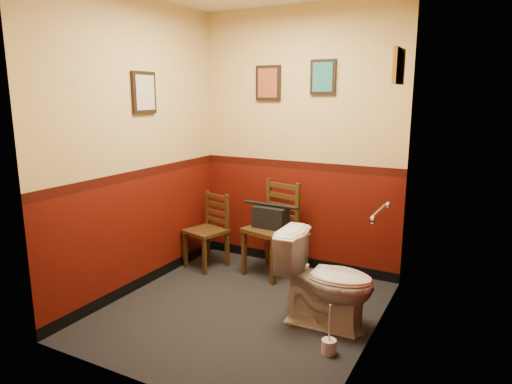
# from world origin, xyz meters

# --- Properties ---
(floor) EXTENTS (2.20, 2.40, 0.00)m
(floor) POSITION_xyz_m (0.00, 0.00, 0.00)
(floor) COLOR black
(floor) RESTS_ON ground
(wall_back) EXTENTS (2.20, 0.00, 2.70)m
(wall_back) POSITION_xyz_m (0.00, 1.20, 1.35)
(wall_back) COLOR #4A0E07
(wall_back) RESTS_ON ground
(wall_front) EXTENTS (2.20, 0.00, 2.70)m
(wall_front) POSITION_xyz_m (0.00, -1.20, 1.35)
(wall_front) COLOR #4A0E07
(wall_front) RESTS_ON ground
(wall_left) EXTENTS (0.00, 2.40, 2.70)m
(wall_left) POSITION_xyz_m (-1.10, 0.00, 1.35)
(wall_left) COLOR #4A0E07
(wall_left) RESTS_ON ground
(wall_right) EXTENTS (0.00, 2.40, 2.70)m
(wall_right) POSITION_xyz_m (1.10, 0.00, 1.35)
(wall_right) COLOR #4A0E07
(wall_right) RESTS_ON ground
(grab_bar) EXTENTS (0.05, 0.56, 0.06)m
(grab_bar) POSITION_xyz_m (1.07, 0.25, 0.95)
(grab_bar) COLOR silver
(grab_bar) RESTS_ON wall_right
(framed_print_back_a) EXTENTS (0.28, 0.04, 0.36)m
(framed_print_back_a) POSITION_xyz_m (-0.35, 1.18, 1.95)
(framed_print_back_a) COLOR black
(framed_print_back_a) RESTS_ON wall_back
(framed_print_back_b) EXTENTS (0.26, 0.04, 0.34)m
(framed_print_back_b) POSITION_xyz_m (0.25, 1.18, 2.00)
(framed_print_back_b) COLOR black
(framed_print_back_b) RESTS_ON wall_back
(framed_print_left) EXTENTS (0.04, 0.30, 0.38)m
(framed_print_left) POSITION_xyz_m (-1.08, 0.10, 1.85)
(framed_print_left) COLOR black
(framed_print_left) RESTS_ON wall_left
(framed_print_right) EXTENTS (0.04, 0.34, 0.28)m
(framed_print_right) POSITION_xyz_m (1.08, 0.60, 2.05)
(framed_print_right) COLOR olive
(framed_print_right) RESTS_ON wall_right
(toilet) EXTENTS (0.79, 0.46, 0.76)m
(toilet) POSITION_xyz_m (0.72, 0.08, 0.38)
(toilet) COLOR white
(toilet) RESTS_ON floor
(toilet_brush) EXTENTS (0.11, 0.11, 0.38)m
(toilet_brush) POSITION_xyz_m (0.89, -0.31, 0.06)
(toilet_brush) COLOR silver
(toilet_brush) RESTS_ON floor
(chair_left) EXTENTS (0.46, 0.46, 0.80)m
(chair_left) POSITION_xyz_m (-0.84, 0.74, 0.40)
(chair_left) COLOR #402913
(chair_left) RESTS_ON floor
(chair_right) EXTENTS (0.54, 0.54, 0.96)m
(chair_right) POSITION_xyz_m (-0.13, 0.88, 0.48)
(chair_right) COLOR #402913
(chair_right) RESTS_ON floor
(handbag) EXTENTS (0.36, 0.19, 0.26)m
(handbag) POSITION_xyz_m (-0.14, 0.84, 0.61)
(handbag) COLOR black
(handbag) RESTS_ON chair_right
(tp_stack) EXTENTS (0.20, 0.12, 0.27)m
(tp_stack) POSITION_xyz_m (0.11, 1.03, 0.11)
(tp_stack) COLOR silver
(tp_stack) RESTS_ON floor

